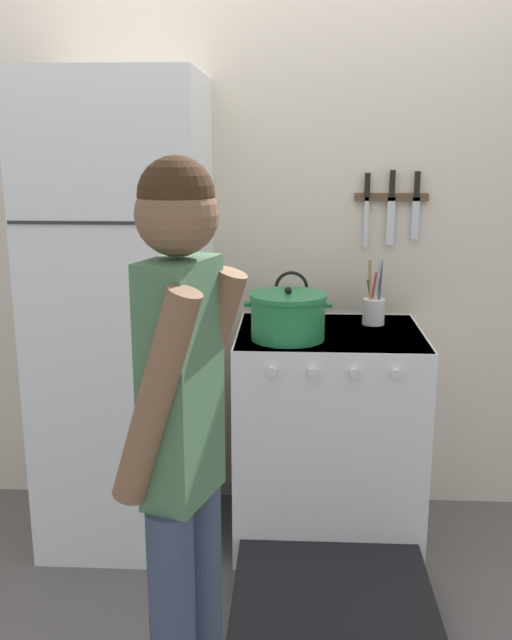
{
  "coord_description": "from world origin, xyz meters",
  "views": [
    {
      "loc": [
        0.15,
        -3.08,
        1.62
      ],
      "look_at": [
        0.01,
        -0.46,
        0.97
      ],
      "focal_mm": 40.0,
      "sensor_mm": 36.0,
      "label": 1
    }
  ],
  "objects_px": {
    "stove_range": "(328,439)",
    "dutch_oven_pot": "(288,316)",
    "refrigerator": "(125,317)",
    "utensil_jar": "(374,309)",
    "person": "(183,447)",
    "tea_kettle": "(292,308)"
  },
  "relations": [
    {
      "from": "stove_range",
      "to": "dutch_oven_pot",
      "type": "relative_size",
      "value": 3.94
    },
    {
      "from": "refrigerator",
      "to": "utensil_jar",
      "type": "relative_size",
      "value": 6.82
    },
    {
      "from": "person",
      "to": "utensil_jar",
      "type": "bearing_deg",
      "value": -5.3
    },
    {
      "from": "dutch_oven_pot",
      "to": "person",
      "type": "height_order",
      "value": "person"
    },
    {
      "from": "refrigerator",
      "to": "stove_range",
      "type": "height_order",
      "value": "refrigerator"
    },
    {
      "from": "stove_range",
      "to": "dutch_oven_pot",
      "type": "bearing_deg",
      "value": -153.2
    },
    {
      "from": "refrigerator",
      "to": "person",
      "type": "relative_size",
      "value": 1.18
    },
    {
      "from": "dutch_oven_pot",
      "to": "person",
      "type": "bearing_deg",
      "value": -102.74
    },
    {
      "from": "refrigerator",
      "to": "dutch_oven_pot",
      "type": "height_order",
      "value": "refrigerator"
    },
    {
      "from": "refrigerator",
      "to": "stove_range",
      "type": "distance_m",
      "value": 0.97
    },
    {
      "from": "utensil_jar",
      "to": "stove_range",
      "type": "bearing_deg",
      "value": -138.05
    },
    {
      "from": "refrigerator",
      "to": "stove_range",
      "type": "relative_size",
      "value": 1.42
    },
    {
      "from": "dutch_oven_pot",
      "to": "utensil_jar",
      "type": "bearing_deg",
      "value": 35.46
    },
    {
      "from": "stove_range",
      "to": "utensil_jar",
      "type": "distance_m",
      "value": 0.57
    },
    {
      "from": "refrigerator",
      "to": "tea_kettle",
      "type": "relative_size",
      "value": 8.37
    },
    {
      "from": "dutch_oven_pot",
      "to": "stove_range",
      "type": "bearing_deg",
      "value": 26.8
    },
    {
      "from": "tea_kettle",
      "to": "utensil_jar",
      "type": "bearing_deg",
      "value": 1.01
    },
    {
      "from": "tea_kettle",
      "to": "person",
      "type": "distance_m",
      "value": 1.34
    },
    {
      "from": "stove_range",
      "to": "dutch_oven_pot",
      "type": "distance_m",
      "value": 0.57
    },
    {
      "from": "stove_range",
      "to": "tea_kettle",
      "type": "distance_m",
      "value": 0.56
    },
    {
      "from": "utensil_jar",
      "to": "person",
      "type": "distance_m",
      "value": 1.45
    },
    {
      "from": "refrigerator",
      "to": "dutch_oven_pot",
      "type": "bearing_deg",
      "value": -9.91
    }
  ]
}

